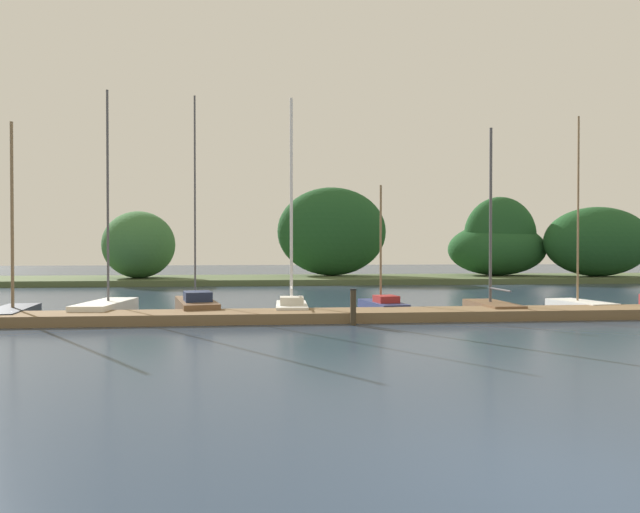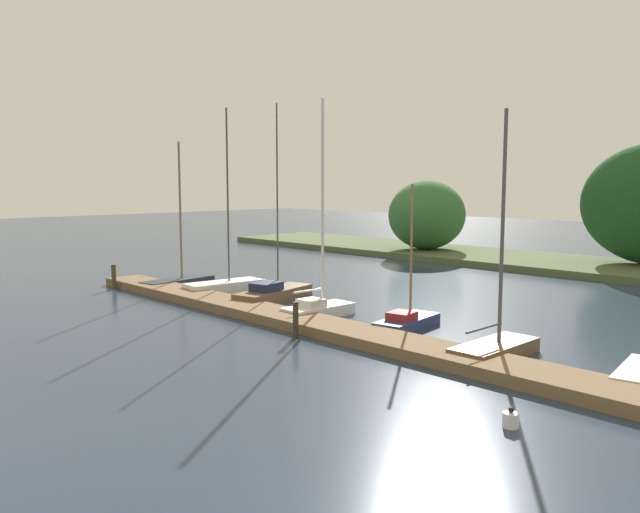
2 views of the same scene
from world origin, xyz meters
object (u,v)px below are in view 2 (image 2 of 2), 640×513
Objects in this scene: sailboat_1 at (227,285)px; sailboat_2 at (275,293)px; sailboat_0 at (180,279)px; mooring_piling_1 at (296,320)px; channel_buoy_0 at (511,420)px; sailboat_5 at (497,344)px; mooring_piling_0 at (114,277)px; sailboat_4 at (408,321)px; sailboat_3 at (320,304)px.

sailboat_1 reaches higher than sailboat_2.
mooring_piling_1 is at bearing -111.87° from sailboat_0.
channel_buoy_0 is at bearing -12.03° from mooring_piling_1.
sailboat_0 is at bearing 166.41° from mooring_piling_1.
mooring_piling_1 is at bearing -106.13° from sailboat_1.
sailboat_5 is (11.29, -0.94, -0.00)m from sailboat_2.
sailboat_2 is 15.46m from channel_buoy_0.
sailboat_1 is 19.26× the size of channel_buoy_0.
sailboat_2 is 8.57m from mooring_piling_0.
sailboat_2 is 19.17× the size of channel_buoy_0.
sailboat_0 is 0.83× the size of sailboat_1.
sailboat_5 reaches higher than sailboat_4.
sailboat_1 is at bearing -87.65° from sailboat_0.
sailboat_0 reaches higher than mooring_piling_0.
sailboat_0 is 3.11m from mooring_piling_0.
sailboat_2 reaches higher than mooring_piling_1.
mooring_piling_0 is at bearing 131.14° from sailboat_1.
sailboat_4 is (13.54, 0.83, -0.04)m from sailboat_0.
sailboat_1 is (3.11, 0.58, 0.03)m from sailboat_0.
sailboat_2 reaches higher than mooring_piling_0.
sailboat_1 is 1.18× the size of sailboat_5.
sailboat_5 is at bearing -112.44° from sailboat_4.
sailboat_2 is (6.32, 0.81, 0.04)m from sailboat_0.
sailboat_1 reaches higher than sailboat_3.
sailboat_0 is 0.84× the size of sailboat_2.
sailboat_0 is 0.98× the size of sailboat_5.
sailboat_4 is (10.42, 0.24, -0.06)m from sailboat_1.
mooring_piling_1 is at bearing 145.47° from sailboat_4.
sailboat_4 is at bearing -103.27° from sailboat_2.
mooring_piling_1 is (-1.74, -3.68, 0.31)m from sailboat_4.
sailboat_1 reaches higher than sailboat_0.
sailboat_3 is at bearing -115.77° from sailboat_2.
channel_buoy_0 is (7.20, -5.58, -0.13)m from sailboat_4.
channel_buoy_0 is at bearing -137.01° from sailboat_4.
sailboat_0 reaches higher than channel_buoy_0.
sailboat_2 reaches higher than sailboat_4.
sailboat_1 is at bearing 35.69° from mooring_piling_0.
mooring_piling_1 is at bearing -145.34° from sailboat_3.
sailboat_2 is at bearing 79.21° from sailboat_3.
sailboat_1 is 18.42m from channel_buoy_0.
mooring_piling_1 is (-5.81, -2.72, 0.23)m from sailboat_5.
channel_buoy_0 is at bearing -111.20° from sailboat_0.
sailboat_0 is 21.28m from channel_buoy_0.
sailboat_2 is 7.30× the size of mooring_piling_0.
sailboat_5 reaches higher than mooring_piling_1.
sailboat_1 reaches higher than mooring_piling_1.
sailboat_0 is 17.61m from sailboat_5.
sailboat_0 is 13.56m from sailboat_4.
mooring_piling_0 is at bearing 105.05° from sailboat_3.
sailboat_1 is at bearing 86.81° from sailboat_3.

